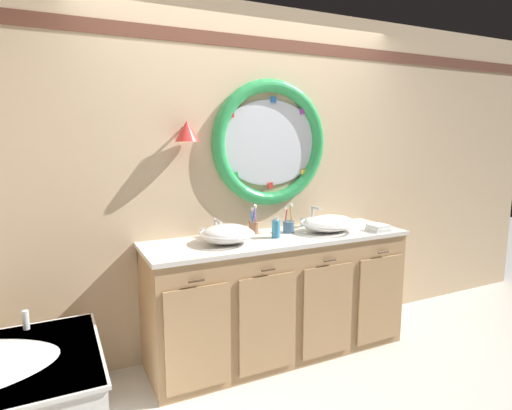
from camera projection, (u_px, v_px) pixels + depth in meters
The scene contains 11 objects.
ground_plane at pixel (285, 372), 2.98m from camera, with size 14.00×14.00×0.00m, color silver.
back_wall_assembly at pixel (250, 177), 3.29m from camera, with size 6.40×0.26×2.60m.
vanity_counter at pixel (279, 295), 3.19m from camera, with size 1.99×0.60×0.92m.
sink_basin_left at pixel (227, 234), 2.90m from camera, with size 0.38×0.38×0.13m.
sink_basin_right at pixel (329, 223), 3.26m from camera, with size 0.45×0.45×0.13m.
faucet_set_left at pixel (216, 229), 3.10m from camera, with size 0.23×0.14×0.13m.
faucet_set_right at pixel (313, 218), 3.46m from camera, with size 0.24×0.13×0.17m.
toothbrush_holder_left at pixel (254, 226), 3.20m from camera, with size 0.08×0.08×0.22m.
toothbrush_holder_right at pixel (289, 226), 3.23m from camera, with size 0.09×0.09×0.22m.
soap_dispenser at pixel (276, 228), 3.06m from camera, with size 0.06×0.07×0.16m.
folded_hand_towel at pixel (378, 228), 3.29m from camera, with size 0.15×0.14×0.05m.
Camera 1 is at (-1.38, -2.39, 1.65)m, focal length 29.78 mm.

